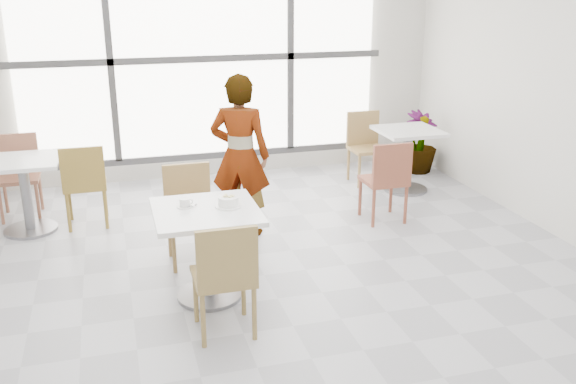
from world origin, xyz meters
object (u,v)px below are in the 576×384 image
object	(u,v)px
bg_chair_left_near	(84,181)
chair_far	(189,207)
coffee_cup	(185,203)
bg_table_right	(407,151)
bg_chair_right_far	(366,142)
oatmeal_bowl	(228,201)
plant_right	(419,142)
person	(240,156)
bg_table_left	(25,185)
bg_chair_right_near	(387,176)
main_table	(207,237)
chair_near	(225,273)
bg_chair_left_far	(18,170)

from	to	relation	value
bg_chair_left_near	chair_far	bearing A→B (deg)	130.70
chair_far	coffee_cup	xyz separation A→B (m)	(-0.11, -0.68, 0.28)
bg_table_right	bg_chair_right_far	distance (m)	0.59
oatmeal_bowl	plant_right	distance (m)	4.06
oatmeal_bowl	person	bearing A→B (deg)	74.07
coffee_cup	bg_table_right	size ratio (longest dim) A/B	0.21
bg_table_left	bg_chair_right_far	distance (m)	3.95
person	bg_chair_right_near	distance (m)	1.54
bg_chair_left_near	person	bearing A→B (deg)	158.82
person	bg_chair_left_near	bearing A→B (deg)	3.15
bg_chair_right_far	bg_chair_left_near	bearing A→B (deg)	-168.63
main_table	chair_far	size ratio (longest dim) A/B	0.92
bg_chair_left_near	bg_chair_right_far	world-z (taller)	same
bg_table_left	bg_chair_left_near	size ratio (longest dim) A/B	0.86
main_table	oatmeal_bowl	xyz separation A→B (m)	(0.18, 0.01, 0.27)
chair_far	bg_chair_left_near	size ratio (longest dim) A/B	1.00
oatmeal_bowl	main_table	bearing A→B (deg)	-176.63
bg_table_left	coffee_cup	bearing A→B (deg)	-52.65
bg_table_left	bg_chair_left_near	bearing A→B (deg)	-5.47
chair_near	bg_chair_left_far	world-z (taller)	same
person	bg_chair_left_near	distance (m)	1.62
bg_chair_left_near	bg_chair_right_near	distance (m)	3.07
coffee_cup	plant_right	distance (m)	4.26
chair_near	bg_chair_right_far	distance (m)	3.92
plant_right	bg_chair_left_far	bearing A→B (deg)	-177.00
chair_far	bg_table_left	xyz separation A→B (m)	(-1.48, 1.12, -0.01)
bg_table_left	bg_chair_right_far	world-z (taller)	bg_chair_right_far
coffee_cup	person	size ratio (longest dim) A/B	0.10
bg_chair_left_near	bg_chair_right_far	size ratio (longest dim) A/B	1.00
bg_chair_right_near	chair_far	bearing A→B (deg)	9.35
oatmeal_bowl	chair_far	bearing A→B (deg)	105.62
bg_chair_left_near	plant_right	bearing A→B (deg)	-168.60
bg_table_left	bg_chair_right_far	xyz separation A→B (m)	(3.90, 0.62, 0.01)
chair_near	bg_chair_right_far	world-z (taller)	same
coffee_cup	bg_chair_left_near	world-z (taller)	bg_chair_left_near
bg_table_right	bg_chair_left_far	bearing A→B (deg)	174.68
coffee_cup	main_table	bearing A→B (deg)	-33.90
person	bg_table_left	bearing A→B (deg)	7.27
main_table	bg_chair_left_far	world-z (taller)	bg_chair_left_far
chair_far	bg_chair_left_far	size ratio (longest dim) A/B	1.00
main_table	bg_chair_left_far	distance (m)	2.92
oatmeal_bowl	bg_chair_right_near	distance (m)	2.19
oatmeal_bowl	plant_right	size ratio (longest dim) A/B	0.26
bg_table_left	plant_right	world-z (taller)	plant_right
chair_near	bg_chair_left_far	bearing A→B (deg)	-61.48
bg_chair_left_far	bg_chair_right_near	xyz separation A→B (m)	(3.67, -1.31, 0.00)
bg_chair_left_far	bg_chair_left_near	bearing A→B (deg)	-40.76
bg_chair_left_near	plant_right	distance (m)	4.25
bg_chair_left_near	plant_right	xyz separation A→B (m)	(4.17, 0.84, -0.10)
chair_near	bg_chair_right_near	size ratio (longest dim) A/B	1.00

